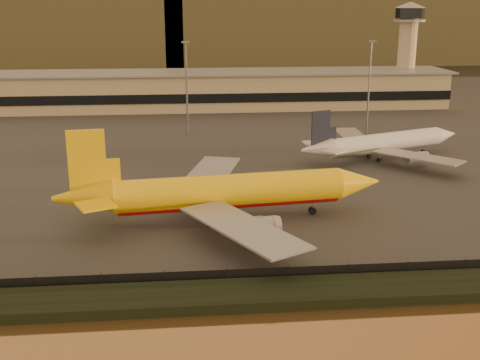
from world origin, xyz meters
name	(u,v)px	position (x,y,z in m)	size (l,w,h in m)	color
ground	(260,246)	(0.00, 0.00, 0.00)	(900.00, 900.00, 0.00)	black
embankment	(278,294)	(0.00, -17.00, 0.70)	(320.00, 7.00, 1.40)	black
tarmac	(220,124)	(0.00, 95.00, 0.10)	(320.00, 220.00, 0.20)	#2D2D2D
perimeter_fence	(273,275)	(0.00, -13.00, 1.30)	(300.00, 0.05, 2.20)	black
terminal_building	(173,91)	(-14.52, 125.55, 6.25)	(202.00, 25.00, 12.60)	tan
control_tower	(408,43)	(70.00, 131.00, 21.66)	(11.20, 11.20, 35.50)	tan
apron_light_masts	(281,80)	(15.00, 75.00, 15.70)	(152.20, 12.20, 25.40)	slate
distant_hills	(166,9)	(-20.74, 340.00, 31.39)	(470.00, 160.00, 70.00)	brown
dhl_cargo_jet	(224,193)	(-4.70, 11.21, 5.12)	(55.14, 53.66, 16.46)	yellow
white_narrowbody_jet	(383,143)	(35.09, 49.13, 4.01)	(42.95, 40.65, 12.77)	silver
gse_vehicle_yellow	(327,183)	(16.82, 28.10, 1.09)	(3.97, 1.79, 1.79)	yellow
gse_vehicle_white	(88,186)	(-29.86, 29.91, 1.19)	(4.39, 1.98, 1.98)	silver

